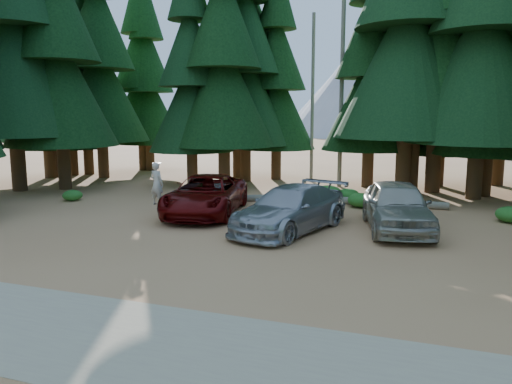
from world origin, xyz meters
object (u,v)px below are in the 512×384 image
log_left (279,198)px  frisbee_player (157,183)px  red_pickup (206,195)px  silver_minivan_center (290,209)px  log_right (386,203)px  silver_minivan_right (397,206)px  log_mid (382,202)px

log_left → frisbee_player: bearing=-148.6°
frisbee_player → log_left: (3.41, 5.49, -1.26)m
red_pickup → silver_minivan_center: size_ratio=1.05×
frisbee_player → log_right: size_ratio=0.32×
frisbee_player → silver_minivan_right: bearing=-161.8°
frisbee_player → log_mid: size_ratio=0.56×
silver_minivan_right → frisbee_player: 9.24m
silver_minivan_center → frisbee_player: size_ratio=3.22×
log_left → red_pickup: bearing=-142.5°
silver_minivan_center → log_right: silver_minivan_center is taller
log_left → log_mid: bearing=-21.1°
red_pickup → log_left: size_ratio=1.30×
log_left → silver_minivan_center: bearing=-96.2°
silver_minivan_center → log_right: size_ratio=1.04×
log_right → log_left: bearing=-178.7°
log_left → log_mid: size_ratio=1.47×
red_pickup → log_right: size_ratio=1.10×
red_pickup → log_right: red_pickup is taller
frisbee_player → log_right: bearing=-134.5°
red_pickup → silver_minivan_right: 7.72m
frisbee_player → log_right: (8.42, 5.71, -1.25)m
silver_minivan_right → log_right: bearing=86.2°
silver_minivan_center → log_left: 6.20m
red_pickup → log_right: (6.97, 4.28, -0.64)m
log_left → log_mid: 4.80m
red_pickup → log_mid: red_pickup is taller
red_pickup → frisbee_player: bearing=-146.1°
red_pickup → log_left: red_pickup is taller
red_pickup → silver_minivan_right: bearing=-13.1°
silver_minivan_right → log_right: silver_minivan_right is taller
log_left → log_right: size_ratio=0.84×
silver_minivan_center → silver_minivan_right: (3.58, 1.39, 0.09)m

